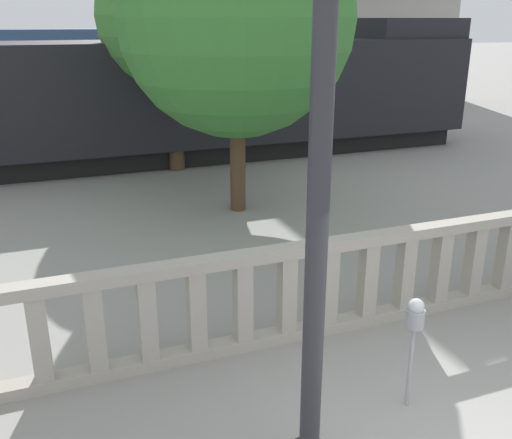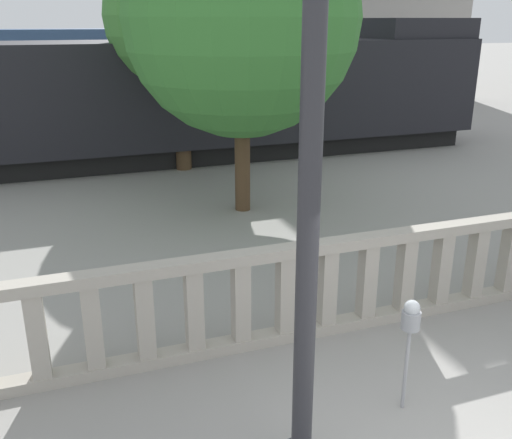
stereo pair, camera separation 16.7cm
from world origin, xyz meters
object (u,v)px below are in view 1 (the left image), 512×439
object	(u,v)px
parking_meter	(415,320)
tree_right	(170,16)
lamppost	(318,202)
tree_left	(236,18)

from	to	relation	value
parking_meter	tree_right	bearing A→B (deg)	89.35
lamppost	parking_meter	distance (m)	2.12
lamppost	tree_left	size ratio (longest dim) A/B	0.83
lamppost	parking_meter	size ratio (longest dim) A/B	4.11
parking_meter	tree_right	size ratio (longest dim) A/B	0.22
parking_meter	tree_left	size ratio (longest dim) A/B	0.20
tree_left	tree_right	distance (m)	3.92
tree_left	tree_right	xyz separation A→B (m)	(-0.40, 3.90, 0.04)
lamppost	parking_meter	xyz separation A→B (m)	(1.38, 0.45, -1.55)
lamppost	tree_left	distance (m)	7.72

